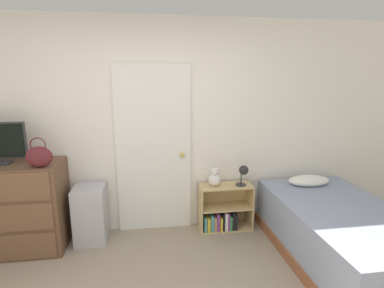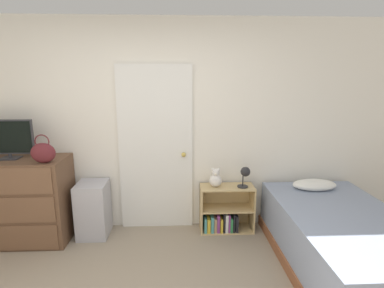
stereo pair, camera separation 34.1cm
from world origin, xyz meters
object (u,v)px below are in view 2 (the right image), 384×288
(handbag, at_px, (43,153))
(teddy_bear, at_px, (216,179))
(tv, at_px, (8,139))
(bed, at_px, (343,242))
(storage_bin, at_px, (93,209))
(dresser, at_px, (20,200))
(bookshelf, at_px, (224,214))
(desk_lamp, at_px, (245,173))

(handbag, relative_size, teddy_bear, 1.33)
(tv, distance_m, bed, 3.67)
(bed, bearing_deg, storage_bin, 163.44)
(dresser, bearing_deg, tv, 160.88)
(teddy_bear, bearing_deg, dresser, -176.74)
(handbag, xyz_separation_m, bed, (3.03, -0.53, -0.80))
(storage_bin, relative_size, bookshelf, 1.00)
(dresser, distance_m, tv, 0.72)
(tv, relative_size, bed, 0.28)
(dresser, xyz_separation_m, handbag, (0.40, -0.17, 0.60))
(tv, bearing_deg, desk_lamp, 1.44)
(storage_bin, bearing_deg, handbag, -148.17)
(tv, distance_m, bookshelf, 2.62)
(storage_bin, height_order, desk_lamp, desk_lamp)
(handbag, height_order, bookshelf, handbag)
(dresser, bearing_deg, handbag, -23.16)
(dresser, relative_size, teddy_bear, 4.69)
(handbag, xyz_separation_m, bookshelf, (1.98, 0.30, -0.88))
(desk_lamp, bearing_deg, dresser, -178.13)
(teddy_bear, bearing_deg, handbag, -170.91)
(storage_bin, bearing_deg, tv, -175.89)
(bookshelf, height_order, desk_lamp, desk_lamp)
(dresser, relative_size, handbag, 3.54)
(tv, height_order, bookshelf, tv)
(tv, bearing_deg, storage_bin, 4.11)
(dresser, distance_m, bed, 3.51)
(tv, bearing_deg, teddy_bear, 2.74)
(dresser, xyz_separation_m, teddy_bear, (2.27, 0.13, 0.18))
(dresser, height_order, desk_lamp, dresser)
(teddy_bear, relative_size, desk_lamp, 0.91)
(desk_lamp, relative_size, bed, 0.13)
(storage_bin, bearing_deg, dresser, -174.33)
(dresser, height_order, bookshelf, dresser)
(bookshelf, xyz_separation_m, bed, (1.05, -0.83, 0.08))
(storage_bin, xyz_separation_m, desk_lamp, (1.81, 0.01, 0.42))
(dresser, xyz_separation_m, tv, (-0.05, 0.02, 0.72))
(tv, xyz_separation_m, bookshelf, (2.43, 0.11, -1.00))
(tv, distance_m, handbag, 0.50)
(tv, relative_size, handbag, 1.79)
(storage_bin, bearing_deg, teddy_bear, 1.95)
(handbag, relative_size, bed, 0.16)
(desk_lamp, xyz_separation_m, bed, (0.81, -0.79, -0.46))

